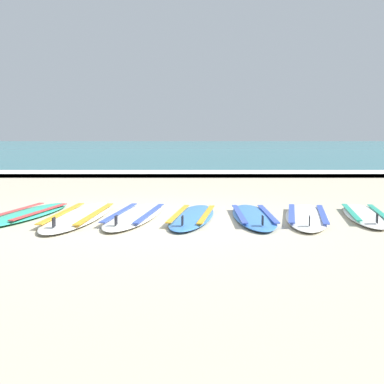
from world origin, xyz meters
The scene contains 10 objects.
ground_plane centered at (0.00, 0.00, 0.00)m, with size 80.00×80.00×0.00m, color #B7AD93.
sea centered at (0.00, 36.26, 0.05)m, with size 80.00×60.00×0.10m, color teal.
wave_foam_strip centered at (0.00, 6.89, 0.06)m, with size 80.00×1.25×0.11m, color white.
surfboard_0 centered at (-1.80, 0.39, 0.04)m, with size 0.91×2.14×0.18m.
surfboard_1 centered at (-1.06, 0.22, 0.04)m, with size 0.77×2.49×0.18m.
surfboard_2 centered at (-0.33, 0.26, 0.04)m, with size 0.85×2.31×0.18m.
surfboard_3 centered at (0.44, 0.17, 0.04)m, with size 0.81×2.12×0.18m.
surfboard_4 centered at (1.24, 0.19, 0.04)m, with size 0.53×2.08×0.18m.
surfboard_5 centered at (1.94, 0.20, 0.04)m, with size 0.98×2.26×0.18m.
surfboard_6 centered at (2.75, 0.30, 0.04)m, with size 0.85×2.08×0.18m.
Camera 1 is at (0.43, -6.11, 1.11)m, focal length 45.42 mm.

